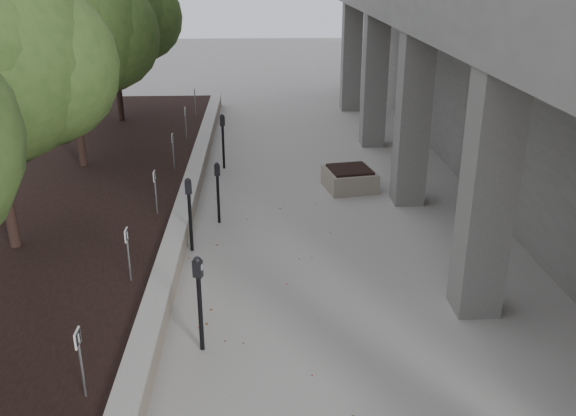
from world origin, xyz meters
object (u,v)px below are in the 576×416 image
object	(u,v)px
crabapple_tree_4	(70,61)
planter_back	(350,178)
parking_meter_5	(223,142)
parking_meter_4	(218,193)
parking_meter_2	(200,304)
parking_meter_3	(190,215)
crabapple_tree_5	(114,37)

from	to	relation	value
crabapple_tree_4	planter_back	world-z (taller)	crabapple_tree_4
parking_meter_5	crabapple_tree_4	bearing A→B (deg)	-178.37
parking_meter_4	planter_back	bearing A→B (deg)	19.94
parking_meter_2	parking_meter_5	distance (m)	8.76
parking_meter_3	parking_meter_4	distance (m)	1.48
parking_meter_5	parking_meter_2	bearing A→B (deg)	-99.91
planter_back	parking_meter_4	bearing A→B (deg)	-147.21
parking_meter_4	planter_back	distance (m)	3.83
parking_meter_2	parking_meter_4	distance (m)	4.86
crabapple_tree_5	parking_meter_4	size ratio (longest dim) A/B	3.87
parking_meter_4	planter_back	size ratio (longest dim) A/B	1.18
parking_meter_2	parking_meter_5	bearing A→B (deg)	109.75
parking_meter_5	planter_back	world-z (taller)	parking_meter_5
parking_meter_4	planter_back	xyz separation A→B (m)	(3.20, 2.06, -0.43)
parking_meter_3	parking_meter_4	size ratio (longest dim) A/B	1.10
parking_meter_3	crabapple_tree_5	bearing A→B (deg)	101.99
parking_meter_3	planter_back	distance (m)	5.07
parking_meter_3	parking_meter_4	world-z (taller)	parking_meter_3
parking_meter_4	crabapple_tree_5	bearing A→B (deg)	101.86
crabapple_tree_4	parking_meter_3	world-z (taller)	crabapple_tree_4
parking_meter_2	planter_back	bearing A→B (deg)	84.39
parking_meter_2	parking_meter_3	bearing A→B (deg)	117.09
crabapple_tree_4	planter_back	bearing A→B (deg)	-8.60
planter_back	parking_meter_2	bearing A→B (deg)	-114.70
crabapple_tree_4	parking_meter_2	distance (m)	9.12
parking_meter_3	parking_meter_5	world-z (taller)	parking_meter_5
parking_meter_3	crabapple_tree_4	bearing A→B (deg)	118.91
parking_meter_2	parking_meter_3	world-z (taller)	parking_meter_2
parking_meter_5	planter_back	distance (m)	3.80
parking_meter_2	parking_meter_5	world-z (taller)	parking_meter_2
crabapple_tree_5	parking_meter_5	xyz separation A→B (m)	(3.65, -4.21, -2.35)
crabapple_tree_5	parking_meter_2	distance (m)	13.70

